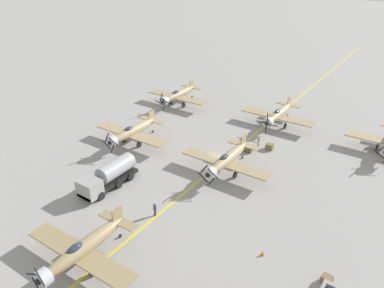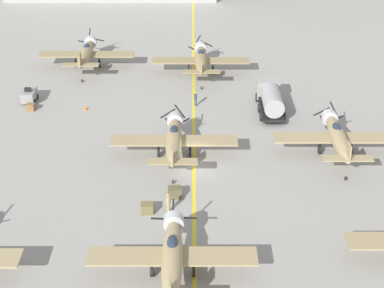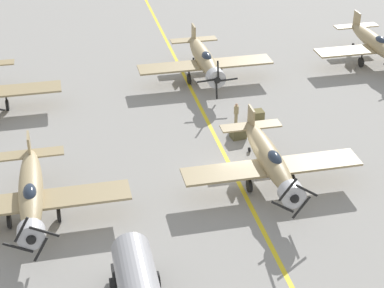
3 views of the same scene
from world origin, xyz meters
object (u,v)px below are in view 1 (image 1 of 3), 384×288
(fuel_tanker, at_px, (108,176))
(traffic_cone, at_px, (263,253))
(airplane_mid_center, at_px, (227,160))
(ground_crew_walking, at_px, (259,141))
(airplane_far_center, at_px, (82,249))
(ground_crew_inspecting, at_px, (155,209))
(airplane_near_right, at_px, (178,95))
(supply_crate_by_tanker, at_px, (248,149))
(supply_crate_mid_lane, at_px, (270,147))
(supply_crate_outboard, at_px, (327,280))
(airplane_near_center, at_px, (278,114))
(airplane_mid_right, at_px, (132,131))

(fuel_tanker, xyz_separation_m, traffic_cone, (-20.30, 0.17, -1.24))
(airplane_mid_center, distance_m, fuel_tanker, 14.77)
(ground_crew_walking, bearing_deg, traffic_cone, 116.25)
(airplane_far_center, bearing_deg, ground_crew_inspecting, -83.28)
(airplane_near_right, distance_m, supply_crate_by_tanker, 20.87)
(airplane_far_center, height_order, supply_crate_mid_lane, airplane_far_center)
(airplane_far_center, xyz_separation_m, fuel_tanker, (7.46, -10.46, -0.50))
(airplane_near_right, distance_m, traffic_cone, 39.38)
(supply_crate_outboard, relative_size, traffic_cone, 1.65)
(airplane_far_center, xyz_separation_m, ground_crew_inspecting, (-0.70, -9.24, -1.11))
(fuel_tanker, bearing_deg, ground_crew_inspecting, 171.50)
(ground_crew_inspecting, distance_m, traffic_cone, 12.20)
(airplane_mid_center, relative_size, ground_crew_walking, 6.93)
(airplane_far_center, bearing_deg, supply_crate_mid_lane, -87.94)
(airplane_near_center, relative_size, supply_crate_mid_lane, 11.64)
(airplane_mid_right, xyz_separation_m, traffic_cone, (-25.54, 10.24, -1.74))
(ground_crew_inspecting, height_order, supply_crate_outboard, ground_crew_inspecting)
(supply_crate_by_tanker, bearing_deg, fuel_tanker, 60.07)
(supply_crate_by_tanker, height_order, traffic_cone, supply_crate_by_tanker)
(ground_crew_inspecting, distance_m, supply_crate_by_tanker, 18.73)
(airplane_far_center, distance_m, airplane_near_right, 40.20)
(airplane_mid_right, bearing_deg, supply_crate_mid_lane, -165.41)
(ground_crew_inspecting, relative_size, traffic_cone, 3.00)
(airplane_near_center, bearing_deg, ground_crew_walking, 110.34)
(fuel_tanker, bearing_deg, airplane_near_center, -109.46)
(airplane_mid_right, distance_m, airplane_near_center, 23.56)
(airplane_far_center, distance_m, supply_crate_mid_lane, 30.64)
(supply_crate_by_tanker, height_order, supply_crate_outboard, supply_crate_by_tanker)
(fuel_tanker, relative_size, supply_crate_outboard, 8.79)
(airplane_near_right, height_order, supply_crate_by_tanker, airplane_near_right)
(airplane_mid_center, relative_size, traffic_cone, 21.82)
(ground_crew_inspecting, bearing_deg, airplane_near_center, -93.44)
(fuel_tanker, bearing_deg, supply_crate_by_tanker, -119.93)
(airplane_mid_center, distance_m, ground_crew_walking, 9.13)
(airplane_mid_center, distance_m, supply_crate_by_tanker, 6.96)
(fuel_tanker, xyz_separation_m, supply_crate_mid_lane, (-12.25, -19.76, -1.08))
(airplane_far_center, height_order, airplane_near_center, airplane_near_center)
(airplane_far_center, bearing_deg, airplane_near_right, -55.09)
(airplane_far_center, relative_size, airplane_mid_right, 1.00)
(fuel_tanker, distance_m, traffic_cone, 20.34)
(airplane_mid_center, bearing_deg, supply_crate_mid_lane, -97.05)
(airplane_far_center, distance_m, ground_crew_inspecting, 9.33)
(airplane_near_center, bearing_deg, airplane_far_center, 102.75)
(airplane_mid_right, xyz_separation_m, ground_crew_inspecting, (-13.40, 11.28, -1.11))
(airplane_near_center, bearing_deg, airplane_mid_center, 107.46)
(fuel_tanker, bearing_deg, airplane_mid_right, -62.49)
(airplane_near_right, xyz_separation_m, fuel_tanker, (-8.79, 26.31, -0.50))
(supply_crate_outboard, bearing_deg, airplane_near_right, -36.99)
(airplane_near_right, distance_m, ground_crew_walking, 20.42)
(ground_crew_walking, relative_size, supply_crate_by_tanker, 1.57)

